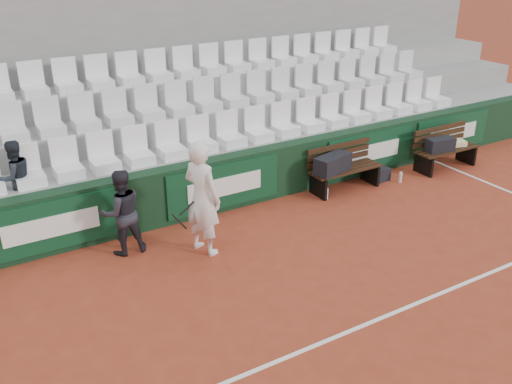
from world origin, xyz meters
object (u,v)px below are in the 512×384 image
water_bottle_near (326,194)px  spectator_c (10,150)px  sports_bag_ground (379,175)px  sports_bag_left (333,164)px  sports_bag_right (440,145)px  tennis_player (202,198)px  bench_right (446,158)px  water_bottle_far (401,177)px  bench_left (345,179)px  ball_kid (122,212)px

water_bottle_near → spectator_c: (-5.22, 1.16, 1.49)m
sports_bag_ground → water_bottle_near: 1.48m
sports_bag_left → sports_bag_right: 2.67m
sports_bag_right → spectator_c: (-8.12, 1.22, 1.01)m
tennis_player → spectator_c: bearing=144.1°
bench_right → water_bottle_far: (-1.38, -0.09, -0.11)m
bench_left → sports_bag_right: size_ratio=2.51×
ball_kid → spectator_c: 1.92m
water_bottle_far → ball_kid: (-5.72, 0.17, 0.58)m
water_bottle_near → water_bottle_far: water_bottle_near is taller
sports_bag_right → water_bottle_far: (-1.12, -0.07, -0.48)m
bench_left → spectator_c: spectator_c is taller
ball_kid → water_bottle_near: bearing=-180.0°
bench_left → sports_bag_ground: bearing=-1.3°
water_bottle_near → spectator_c: 5.55m
sports_bag_right → tennis_player: (-5.75, -0.50, 0.33)m
bench_left → tennis_player: 3.59m
sports_bag_left → sports_bag_right: size_ratio=1.31×
tennis_player → bench_right: bearing=5.0°
water_bottle_near → ball_kid: ball_kid is taller
bench_right → water_bottle_near: size_ratio=6.55×
water_bottle_near → tennis_player: (-2.85, -0.56, 0.80)m
sports_bag_right → water_bottle_near: bearing=179.0°
bench_left → sports_bag_left: (-0.35, -0.02, 0.39)m
bench_left → sports_bag_ground: (0.88, -0.02, -0.10)m
sports_bag_left → water_bottle_near: bearing=-145.5°
sports_bag_right → ball_kid: (-6.84, 0.10, 0.11)m
sports_bag_ground → spectator_c: 6.92m
sports_bag_left → water_bottle_near: sports_bag_left is taller
water_bottle_far → spectator_c: 7.27m
sports_bag_right → ball_kid: size_ratio=0.43×
sports_bag_left → spectator_c: bearing=169.7°
bench_right → sports_bag_right: bearing=-174.6°
sports_bag_right → tennis_player: size_ratio=0.32×
water_bottle_far → tennis_player: size_ratio=0.12×
bench_right → water_bottle_near: (-3.16, 0.03, -0.11)m
bench_right → spectator_c: (-8.38, 1.19, 1.38)m
bench_right → tennis_player: tennis_player is taller
sports_bag_right → tennis_player: 5.78m
sports_bag_ground → ball_kid: bearing=-178.7°
sports_bag_ground → spectator_c: (-6.69, 0.99, 1.47)m
bench_right → water_bottle_near: bearing=179.5°
sports_bag_left → tennis_player: bearing=-166.8°
sports_bag_left → bench_right: bearing=-3.9°
bench_right → water_bottle_near: 3.16m
sports_bag_ground → tennis_player: size_ratio=0.23×
bench_left → ball_kid: 4.56m
water_bottle_far → ball_kid: bearing=178.3°
bench_right → sports_bag_left: bearing=176.1°
bench_right → ball_kid: 7.11m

